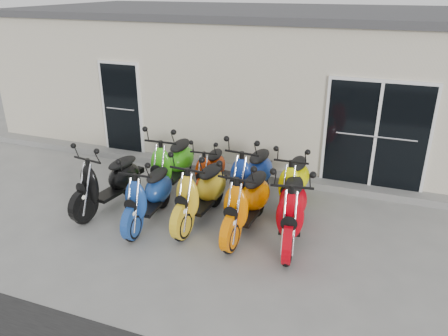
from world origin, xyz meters
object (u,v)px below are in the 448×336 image
(scooter_front_black, at_px, (108,174))
(scooter_back_yellow, at_px, (294,175))
(scooter_back_blue, at_px, (251,168))
(scooter_front_orange_a, at_px, (200,184))
(scooter_back_red, at_px, (210,164))
(scooter_back_green, at_px, (172,156))
(scooter_front_red, at_px, (292,200))
(scooter_front_blue, at_px, (148,188))
(scooter_front_orange_b, at_px, (247,194))

(scooter_front_black, relative_size, scooter_back_yellow, 1.01)
(scooter_back_yellow, bearing_deg, scooter_back_blue, -177.38)
(scooter_front_orange_a, xyz_separation_m, scooter_back_red, (-0.29, 1.14, -0.11))
(scooter_front_black, bearing_deg, scooter_back_yellow, 28.75)
(scooter_back_green, height_order, scooter_back_red, scooter_back_green)
(scooter_front_orange_a, bearing_deg, scooter_front_red, 1.00)
(scooter_front_blue, bearing_deg, scooter_front_red, 2.99)
(scooter_front_black, height_order, scooter_back_yellow, scooter_front_black)
(scooter_front_blue, xyz_separation_m, scooter_front_orange_b, (1.72, 0.29, 0.05))
(scooter_back_blue, xyz_separation_m, scooter_back_yellow, (0.81, 0.06, -0.05))
(scooter_front_black, xyz_separation_m, scooter_back_blue, (2.43, 1.12, 0.04))
(scooter_front_orange_b, bearing_deg, scooter_back_yellow, 65.86)
(scooter_front_blue, relative_size, scooter_front_orange_b, 0.93)
(scooter_back_red, bearing_deg, scooter_front_blue, -116.46)
(scooter_back_green, bearing_deg, scooter_front_orange_b, -31.18)
(scooter_back_red, height_order, scooter_back_yellow, scooter_back_yellow)
(scooter_back_blue, bearing_deg, scooter_back_red, 174.36)
(scooter_front_blue, distance_m, scooter_front_red, 2.50)
(scooter_front_black, bearing_deg, scooter_front_orange_a, 13.42)
(scooter_front_orange_a, xyz_separation_m, scooter_back_green, (-1.05, 0.96, 0.02))
(scooter_front_black, relative_size, scooter_back_green, 0.94)
(scooter_front_orange_b, bearing_deg, scooter_front_black, -175.04)
(scooter_front_black, height_order, scooter_front_red, scooter_front_red)
(scooter_front_orange_a, distance_m, scooter_front_orange_b, 0.87)
(scooter_front_orange_a, distance_m, scooter_back_green, 1.42)
(scooter_front_orange_b, bearing_deg, scooter_front_red, 3.09)
(scooter_front_black, height_order, scooter_back_red, scooter_front_black)
(scooter_front_black, xyz_separation_m, scooter_front_orange_b, (2.68, 0.08, 0.02))
(scooter_front_blue, relative_size, scooter_front_red, 0.92)
(scooter_front_blue, height_order, scooter_back_red, scooter_front_blue)
(scooter_front_orange_a, relative_size, scooter_back_blue, 0.98)
(scooter_back_blue, bearing_deg, scooter_front_orange_a, -118.03)
(scooter_front_orange_a, relative_size, scooter_back_yellow, 1.04)
(scooter_front_orange_a, xyz_separation_m, scooter_back_yellow, (1.44, 1.03, -0.03))
(scooter_front_orange_b, bearing_deg, scooter_front_orange_a, 178.92)
(scooter_front_orange_a, xyz_separation_m, scooter_front_red, (1.64, -0.07, 0.01))
(scooter_front_orange_a, height_order, scooter_back_red, scooter_front_orange_a)
(scooter_front_blue, xyz_separation_m, scooter_back_blue, (1.47, 1.32, 0.07))
(scooter_front_orange_a, xyz_separation_m, scooter_back_blue, (0.62, 0.97, 0.02))
(scooter_back_red, distance_m, scooter_back_yellow, 1.73)
(scooter_front_black, bearing_deg, scooter_back_green, 64.32)
(scooter_front_orange_a, bearing_deg, scooter_front_blue, -154.20)
(scooter_front_black, distance_m, scooter_back_red, 1.99)
(scooter_front_blue, xyz_separation_m, scooter_back_green, (-0.20, 1.31, 0.07))
(scooter_back_blue, bearing_deg, scooter_front_red, -40.94)
(scooter_front_blue, bearing_deg, scooter_back_blue, 38.40)
(scooter_front_orange_a, height_order, scooter_back_blue, scooter_back_blue)
(scooter_front_red, relative_size, scooter_back_red, 1.18)
(scooter_front_orange_a, bearing_deg, scooter_front_black, -172.01)
(scooter_front_black, distance_m, scooter_back_blue, 2.68)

